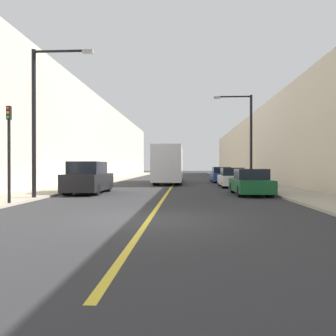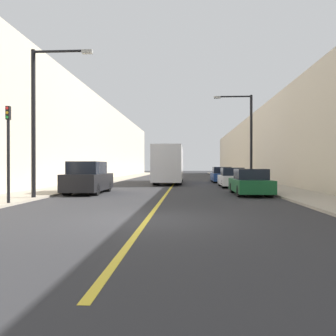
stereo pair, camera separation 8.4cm
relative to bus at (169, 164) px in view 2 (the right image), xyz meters
The scene contains 14 objects.
ground_plane 21.27m from the bus, 88.73° to the right, with size 200.00×200.00×0.00m, color #2D2D30.
sidewalk_left 11.28m from the bus, 127.81° to the left, with size 2.89×72.00×0.11m, color #A89E8C.
sidewalk_right 11.87m from the bus, 48.58° to the left, with size 2.89×72.00×0.11m, color #A89E8C.
building_row_left 13.86m from the bus, 139.41° to the left, with size 4.00×72.00×9.57m, color beige.
building_row_right 14.41m from the bus, 38.14° to the left, with size 4.00×72.00×7.71m, color beige.
road_center_line 9.00m from the bus, 86.96° to the left, with size 0.16×72.00×0.01m, color gold.
bus is the anchor object (origin of this frame).
parked_suv_left 12.77m from the bus, 108.88° to the right, with size 1.94×4.44×1.87m.
car_right_near 13.48m from the bus, 67.30° to the right, with size 1.84×4.34×1.45m.
car_right_mid 7.80m from the bus, 49.09° to the right, with size 1.75×4.24×1.49m.
car_right_far 5.33m from the bus, 15.37° to the left, with size 1.87×4.43×1.53m.
street_lamp_left 16.70m from the bus, 109.05° to the right, with size 2.98×0.24×7.07m.
street_lamp_right 8.54m from the bus, 39.50° to the right, with size 2.98×0.24×7.00m.
traffic_light 18.86m from the bus, 107.24° to the right, with size 0.16×0.18×3.93m.
Camera 2 is at (1.20, -9.69, 1.61)m, focal length 35.00 mm.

